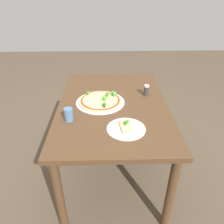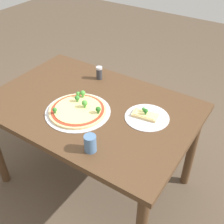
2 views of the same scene
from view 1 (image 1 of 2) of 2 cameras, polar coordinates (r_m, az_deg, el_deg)
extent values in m
plane|color=brown|center=(2.20, 0.17, -14.36)|extent=(8.00, 8.00, 0.00)
cube|color=#4C331E|center=(1.76, 0.20, 1.76)|extent=(1.28, 0.86, 0.04)
cylinder|color=#4C331E|center=(1.61, 15.01, -20.03)|extent=(0.06, 0.06, 0.69)
cylinder|color=#4C331E|center=(2.48, 8.41, 1.29)|extent=(0.06, 0.06, 0.69)
cylinder|color=#4C331E|center=(1.59, -13.60, -20.69)|extent=(0.06, 0.06, 0.69)
cylinder|color=#4C331E|center=(2.47, -8.86, 1.06)|extent=(0.06, 0.06, 0.69)
cylinder|color=silver|center=(1.77, -3.06, 2.61)|extent=(0.39, 0.39, 0.00)
cylinder|color=#E5C17F|center=(1.77, -3.06, 2.87)|extent=(0.35, 0.35, 0.01)
cylinder|color=#B73823|center=(1.76, -3.07, 3.09)|extent=(0.32, 0.32, 0.00)
cylinder|color=#EFD684|center=(1.76, -3.07, 3.18)|extent=(0.28, 0.28, 0.00)
sphere|color=#479338|center=(1.79, 0.66, 4.87)|extent=(0.03, 0.03, 0.03)
cylinder|color=#51973E|center=(1.80, 0.65, 4.26)|extent=(0.01, 0.01, 0.01)
sphere|color=#337A2D|center=(1.83, -6.32, 5.08)|extent=(0.03, 0.03, 0.03)
cylinder|color=#3F8136|center=(1.84, -6.29, 4.58)|extent=(0.01, 0.01, 0.01)
sphere|color=#337A2D|center=(1.79, -1.19, 4.75)|extent=(0.03, 0.03, 0.03)
cylinder|color=#3F8136|center=(1.80, -1.18, 4.19)|extent=(0.01, 0.01, 0.01)
sphere|color=#479338|center=(1.81, 0.11, 5.06)|extent=(0.03, 0.03, 0.03)
cylinder|color=#51973E|center=(1.82, 0.11, 4.56)|extent=(0.01, 0.01, 0.01)
sphere|color=#286B23|center=(1.63, -2.03, 2.00)|extent=(0.03, 0.03, 0.03)
cylinder|color=#37742D|center=(1.64, -2.02, 1.37)|extent=(0.01, 0.01, 0.01)
sphere|color=#479338|center=(1.72, -1.93, 3.73)|extent=(0.04, 0.04, 0.04)
cylinder|color=#51973E|center=(1.73, -1.91, 3.06)|extent=(0.02, 0.02, 0.02)
cylinder|color=silver|center=(1.46, 3.71, -4.37)|extent=(0.26, 0.26, 0.00)
cube|color=#E5C17F|center=(1.47, 3.68, -3.74)|extent=(0.16, 0.09, 0.02)
cube|color=#EFD684|center=(1.46, 3.70, -3.42)|extent=(0.13, 0.08, 0.00)
sphere|color=#286B23|center=(1.44, 3.58, -2.71)|extent=(0.03, 0.03, 0.03)
cylinder|color=#37742D|center=(1.45, 3.56, -3.27)|extent=(0.01, 0.01, 0.01)
sphere|color=#3D8933|center=(1.47, 4.17, -2.37)|extent=(0.02, 0.02, 0.02)
cylinder|color=#488E3A|center=(1.47, 4.15, -2.79)|extent=(0.01, 0.01, 0.01)
cylinder|color=#4C7099|center=(1.55, -11.29, -0.66)|extent=(0.06, 0.06, 0.09)
cylinder|color=#333338|center=(1.89, 8.93, 5.45)|extent=(0.04, 0.04, 0.08)
cylinder|color=#B2B2B7|center=(1.87, 9.05, 6.73)|extent=(0.04, 0.04, 0.01)
camera|label=2|loc=(1.25, -67.70, 21.60)|focal=45.00mm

